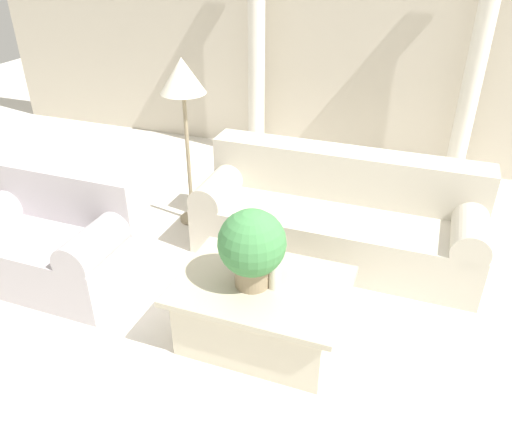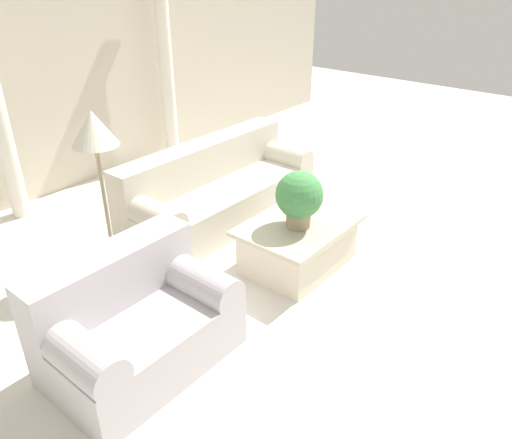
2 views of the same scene
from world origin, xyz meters
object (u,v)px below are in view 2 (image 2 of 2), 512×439
at_px(sofa_long, 218,190).
at_px(coffee_table, 298,244).
at_px(floor_lamp, 95,137).
at_px(loveseat, 135,321).
at_px(potted_plant, 299,197).

relative_size(sofa_long, coffee_table, 2.11).
bearing_deg(coffee_table, sofa_long, 79.38).
bearing_deg(floor_lamp, loveseat, -118.33).
relative_size(potted_plant, floor_lamp, 0.34).
xyz_separation_m(sofa_long, coffee_table, (-0.24, -1.26, -0.10)).
relative_size(loveseat, coffee_table, 1.17).
relative_size(coffee_table, floor_lamp, 0.72).
distance_m(sofa_long, potted_plant, 1.38).
distance_m(sofa_long, coffee_table, 1.28).
bearing_deg(potted_plant, floor_lamp, 130.27).
bearing_deg(sofa_long, loveseat, -151.38).
bearing_deg(potted_plant, loveseat, 173.69).
height_order(coffee_table, potted_plant, potted_plant).
height_order(potted_plant, floor_lamp, floor_lamp).
height_order(coffee_table, floor_lamp, floor_lamp).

